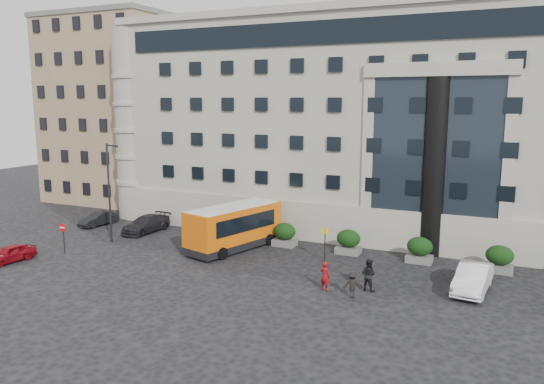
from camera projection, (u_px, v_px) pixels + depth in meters
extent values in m
plane|color=black|center=(222.00, 273.00, 35.36)|extent=(120.00, 120.00, 0.00)
cube|color=gray|center=(389.00, 125.00, 51.04)|extent=(44.00, 24.00, 18.00)
cylinder|color=black|center=(435.00, 168.00, 38.53)|extent=(1.80, 1.80, 13.00)
cube|color=#8F6E53|center=(127.00, 112.00, 61.38)|extent=(14.00, 14.00, 20.00)
cube|color=brown|center=(191.00, 102.00, 78.56)|extent=(13.00, 13.00, 22.00)
cube|color=#51514F|center=(227.00, 236.00, 43.94)|extent=(1.80, 1.20, 0.50)
ellipsoid|color=black|center=(227.00, 225.00, 43.78)|extent=(1.80, 1.26, 1.34)
cube|color=#51514F|center=(285.00, 243.00, 41.80)|extent=(1.80, 1.20, 0.50)
ellipsoid|color=black|center=(285.00, 231.00, 41.65)|extent=(1.80, 1.26, 1.34)
cube|color=#51514F|center=(348.00, 250.00, 39.67)|extent=(1.80, 1.20, 0.50)
ellipsoid|color=black|center=(349.00, 238.00, 39.51)|extent=(1.80, 1.26, 1.34)
cube|color=#51514F|center=(419.00, 259.00, 37.54)|extent=(1.80, 1.20, 0.50)
ellipsoid|color=black|center=(420.00, 246.00, 37.38)|extent=(1.80, 1.26, 1.34)
cube|color=#51514F|center=(499.00, 269.00, 35.40)|extent=(1.80, 1.20, 0.50)
ellipsoid|color=black|center=(500.00, 255.00, 35.25)|extent=(1.80, 1.26, 1.34)
cylinder|color=#262628|center=(109.00, 193.00, 42.27)|extent=(0.16, 0.16, 8.00)
cylinder|color=#262628|center=(111.00, 145.00, 41.42)|extent=(0.90, 0.12, 0.12)
cube|color=black|center=(116.00, 146.00, 41.25)|extent=(0.35, 0.18, 0.14)
cylinder|color=#262628|center=(325.00, 245.00, 37.36)|extent=(0.08, 0.08, 2.50)
cube|color=yellow|center=(325.00, 231.00, 37.18)|extent=(0.50, 0.06, 0.45)
cylinder|color=#262628|center=(64.00, 239.00, 39.60)|extent=(0.08, 0.08, 2.20)
cylinder|color=red|center=(62.00, 228.00, 39.39)|extent=(0.64, 0.05, 0.64)
cube|color=white|center=(62.00, 228.00, 39.36)|extent=(0.45, 0.04, 0.10)
cube|color=#D7590A|center=(234.00, 224.00, 40.66)|extent=(4.91, 8.47, 2.77)
cube|color=black|center=(234.00, 243.00, 40.92)|extent=(4.96, 8.52, 0.55)
cube|color=black|center=(234.00, 221.00, 40.61)|extent=(4.47, 6.79, 1.20)
cube|color=silver|center=(234.00, 207.00, 40.43)|extent=(4.67, 8.04, 0.18)
cylinder|color=black|center=(197.00, 247.00, 39.90)|extent=(0.52, 0.94, 0.90)
cylinder|color=black|center=(222.00, 254.00, 38.12)|extent=(0.52, 0.94, 0.90)
cylinder|color=black|center=(244.00, 234.00, 43.71)|extent=(0.52, 0.94, 0.90)
cylinder|color=black|center=(269.00, 240.00, 41.93)|extent=(0.52, 0.94, 0.90)
cube|color=#9C120B|center=(206.00, 196.00, 55.74)|extent=(2.20, 3.34, 2.27)
cube|color=#9C120B|center=(193.00, 203.00, 53.72)|extent=(2.05, 1.52, 1.55)
cube|color=black|center=(190.00, 201.00, 53.11)|extent=(1.73, 0.18, 0.73)
cylinder|color=black|center=(186.00, 208.00, 54.36)|extent=(0.26, 0.77, 0.76)
cylinder|color=black|center=(202.00, 210.00, 53.48)|extent=(0.26, 0.77, 0.76)
cylinder|color=black|center=(203.00, 203.00, 57.00)|extent=(0.26, 0.77, 0.76)
cylinder|color=black|center=(218.00, 205.00, 56.12)|extent=(0.26, 0.77, 0.76)
imported|color=maroon|center=(10.00, 254.00, 37.57)|extent=(1.94, 3.79, 1.23)
imported|color=black|center=(99.00, 219.00, 48.49)|extent=(1.79, 3.91, 1.24)
imported|color=black|center=(146.00, 224.00, 46.04)|extent=(2.38, 5.05, 1.42)
imported|color=black|center=(154.00, 208.00, 52.51)|extent=(2.59, 5.45, 1.50)
imported|color=silver|center=(473.00, 278.00, 31.81)|extent=(2.17, 5.09, 1.63)
imported|color=maroon|center=(325.00, 276.00, 31.91)|extent=(0.77, 0.62, 1.82)
imported|color=black|center=(368.00, 275.00, 31.92)|extent=(1.09, 0.93, 1.96)
imported|color=black|center=(352.00, 285.00, 30.79)|extent=(1.11, 0.81, 1.55)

